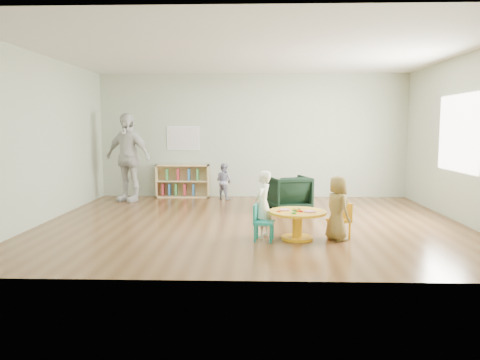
{
  "coord_description": "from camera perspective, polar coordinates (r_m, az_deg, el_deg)",
  "views": [
    {
      "loc": [
        0.05,
        -7.74,
        1.6
      ],
      "look_at": [
        -0.19,
        -0.3,
        0.76
      ],
      "focal_mm": 35.0,
      "sensor_mm": 36.0,
      "label": 1
    }
  ],
  "objects": [
    {
      "name": "kid_chair_left",
      "position": [
        6.63,
        2.6,
        -5.02
      ],
      "size": [
        0.32,
        0.32,
        0.52
      ],
      "rotation": [
        0.0,
        0.0,
        -1.73
      ],
      "color": "teal",
      "rests_on": "ground"
    },
    {
      "name": "child_right",
      "position": [
        6.76,
        11.78,
        -3.4
      ],
      "size": [
        0.45,
        0.53,
        0.92
      ],
      "primitive_type": "imported",
      "rotation": [
        0.0,
        0.0,
        2.0
      ],
      "color": "gold",
      "rests_on": "ground"
    },
    {
      "name": "alphabet_poster",
      "position": [
        10.85,
        -6.94,
        5.1
      ],
      "size": [
        0.74,
        0.01,
        0.54
      ],
      "color": "white",
      "rests_on": "ground"
    },
    {
      "name": "armchair",
      "position": [
        9.02,
        5.97,
        -1.61
      ],
      "size": [
        0.9,
        0.92,
        0.68
      ],
      "primitive_type": "imported",
      "rotation": [
        0.0,
        0.0,
        3.43
      ],
      "color": "black",
      "rests_on": "ground"
    },
    {
      "name": "child_left",
      "position": [
        6.79,
        2.8,
        -2.97
      ],
      "size": [
        0.35,
        0.42,
        0.98
      ],
      "primitive_type": "imported",
      "rotation": [
        0.0,
        0.0,
        -1.94
      ],
      "color": "white",
      "rests_on": "ground"
    },
    {
      "name": "kid_chair_right",
      "position": [
        6.94,
        12.25,
        -4.67
      ],
      "size": [
        0.36,
        0.36,
        0.52
      ],
      "rotation": [
        0.0,
        0.0,
        1.97
      ],
      "color": "#EEA914",
      "rests_on": "ground"
    },
    {
      "name": "adult_caretaker",
      "position": [
        10.36,
        -13.55,
        2.7
      ],
      "size": [
        1.21,
        0.87,
        1.9
      ],
      "primitive_type": "imported",
      "rotation": [
        0.0,
        0.0,
        -0.41
      ],
      "color": "silver",
      "rests_on": "ground"
    },
    {
      "name": "toddler",
      "position": [
        10.39,
        -1.99,
        -0.16
      ],
      "size": [
        0.49,
        0.47,
        0.8
      ],
      "primitive_type": "imported",
      "rotation": [
        0.0,
        0.0,
        2.57
      ],
      "color": "#1C1E48",
      "rests_on": "ground"
    },
    {
      "name": "activity_table",
      "position": [
        6.76,
        7.01,
        -4.81
      ],
      "size": [
        0.82,
        0.82,
        0.45
      ],
      "rotation": [
        0.0,
        0.0,
        0.04
      ],
      "color": "#EEA914",
      "rests_on": "ground"
    },
    {
      "name": "bookshelf",
      "position": [
        10.8,
        -7.04,
        -0.14
      ],
      "size": [
        1.2,
        0.3,
        0.75
      ],
      "color": "tan",
      "rests_on": "ground"
    },
    {
      "name": "room",
      "position": [
        7.74,
        1.58,
        8.62
      ],
      "size": [
        7.1,
        7.0,
        2.8
      ],
      "color": "#55351B",
      "rests_on": "ground"
    }
  ]
}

